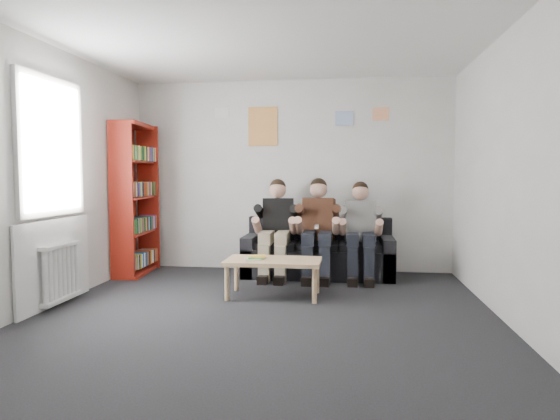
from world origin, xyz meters
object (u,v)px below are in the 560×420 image
at_px(coffee_table, 273,264).
at_px(person_middle, 318,230).
at_px(person_right, 360,232).
at_px(bookshelf, 136,199).
at_px(person_left, 276,229).
at_px(sofa, 318,255).

distance_m(coffee_table, person_middle, 1.19).
height_order(person_middle, person_right, person_middle).
bearing_deg(bookshelf, person_middle, -5.38).
height_order(bookshelf, person_left, bookshelf).
relative_size(sofa, bookshelf, 0.96).
xyz_separation_m(sofa, person_left, (-0.55, -0.19, 0.36)).
xyz_separation_m(bookshelf, person_middle, (2.49, 0.02, -0.39)).
relative_size(sofa, person_left, 1.52).
bearing_deg(sofa, bookshelf, -175.21).
distance_m(sofa, coffee_table, 1.34).
bearing_deg(coffee_table, bookshelf, 152.72).
distance_m(person_middle, person_right, 0.55).
xyz_separation_m(coffee_table, person_middle, (0.43, 1.08, 0.27)).
distance_m(bookshelf, person_left, 1.97).
xyz_separation_m(bookshelf, person_left, (1.93, 0.02, -0.39)).
xyz_separation_m(coffee_table, person_left, (-0.12, 1.08, 0.27)).
relative_size(sofa, coffee_table, 1.89).
height_order(bookshelf, person_middle, bookshelf).
xyz_separation_m(sofa, person_right, (0.55, -0.19, 0.35)).
relative_size(coffee_table, person_right, 0.83).
distance_m(person_left, person_middle, 0.55).
bearing_deg(sofa, person_right, -18.98).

